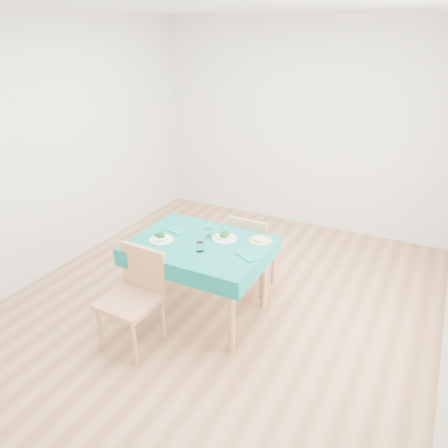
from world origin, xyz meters
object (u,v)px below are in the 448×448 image
at_px(chair_near, 128,287).
at_px(chair_far, 254,244).
at_px(bowl_near, 161,237).
at_px(bowl_far, 225,236).
at_px(side_plate, 260,240).
at_px(table, 201,279).

relative_size(chair_near, chair_far, 1.12).
relative_size(chair_near, bowl_near, 5.21).
xyz_separation_m(chair_near, bowl_near, (-0.03, 0.54, 0.22)).
bearing_deg(bowl_near, chair_near, -86.98).
xyz_separation_m(chair_far, bowl_far, (-0.09, -0.49, 0.28)).
relative_size(chair_far, side_plate, 4.95).
bearing_deg(chair_far, bowl_far, 80.23).
bearing_deg(bowl_near, bowl_far, 29.75).
height_order(table, bowl_far, bowl_far).
bearing_deg(side_plate, table, -149.63).
distance_m(table, side_plate, 0.67).
xyz_separation_m(table, chair_far, (0.25, 0.65, 0.13)).
height_order(chair_near, side_plate, chair_near).
distance_m(chair_near, bowl_far, 0.98).
distance_m(chair_near, bowl_near, 0.58).
height_order(chair_far, bowl_far, chair_far).
relative_size(bowl_far, side_plate, 1.10).
bearing_deg(chair_far, table, 69.11).
relative_size(table, side_plate, 5.88).
bearing_deg(chair_near, side_plate, 53.01).
bearing_deg(chair_near, chair_far, 69.71).
xyz_separation_m(bowl_near, bowl_far, (0.50, 0.29, 0.00)).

